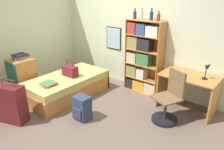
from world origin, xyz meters
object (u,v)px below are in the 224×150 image
dresser (22,77)px  bottle_brown (142,15)px  bed (68,86)px  book_stack_on_bed (48,84)px  desk (188,87)px  bookcase (142,58)px  bottle_blue (159,17)px  bottle_clear (151,16)px  desk_chair (168,105)px  handbag (70,71)px  bottle_green (135,15)px  backpack (82,108)px  magazine_pile_on_dresser (21,57)px  desk_lamp (208,68)px  suitcase (12,104)px

dresser → bottle_brown: 3.04m
bed → book_stack_on_bed: bearing=-81.9°
dresser → desk: size_ratio=0.78×
dresser → bed: bearing=33.9°
bookcase → bottle_blue: bearing=3.2°
bottle_clear → desk_chair: 1.93m
bottle_brown → bottle_clear: size_ratio=0.98×
bottle_clear → handbag: bearing=-135.6°
bottle_green → backpack: bearing=-88.3°
magazine_pile_on_dresser → desk_lamp: 3.92m
magazine_pile_on_dresser → desk_chair: (3.12, 1.04, -0.58)m
bottle_green → bottle_brown: 0.21m
dresser → desk_chair: size_ratio=0.86×
dresser → desk: (3.24, 1.70, 0.08)m
desk_lamp → bottle_green: bearing=174.9°
bottle_blue → desk_chair: 1.82m
suitcase → desk_chair: size_ratio=0.87×
desk → handbag: bearing=-156.0°
handbag → bottle_brown: bearing=46.9°
backpack → bottle_blue: bearing=73.7°
bookcase → bottle_blue: size_ratio=8.19×
bed → bottle_blue: bottle_blue is taller
desk_lamp → desk_chair: 1.00m
desk → book_stack_on_bed: bearing=-143.9°
handbag → bed: bearing=-112.6°
handbag → bottle_brown: size_ratio=1.64×
book_stack_on_bed → bottle_green: size_ratio=1.55×
handbag → bottle_clear: bottle_clear is taller
bottle_green → desk: bottle_green is taller
book_stack_on_bed → handbag: bearing=94.4°
bottle_brown → bottle_blue: (0.37, 0.05, -0.02)m
bottle_blue → bed: bearing=-139.1°
book_stack_on_bed → desk_lamp: (2.59, 1.68, 0.46)m
bottle_green → book_stack_on_bed: bearing=-114.6°
desk_lamp → bottle_brown: bearing=175.6°
book_stack_on_bed → suitcase: suitcase is taller
suitcase → backpack: bearing=42.8°
handbag → bottle_clear: (1.28, 1.26, 1.19)m
bed → bottle_blue: bearing=40.9°
desk_lamp → backpack: 2.45m
magazine_pile_on_dresser → suitcase: bearing=-40.3°
book_stack_on_bed → desk_lamp: bearing=33.1°
desk_lamp → desk: bearing=-176.9°
bed → bottle_green: 2.21m
magazine_pile_on_dresser → desk: size_ratio=0.37×
bottle_brown → desk_lamp: size_ratio=0.73×
desk_lamp → desk_chair: bearing=-122.9°
bottle_green → bottle_brown: size_ratio=0.91×
bottle_clear → desk_chair: size_ratio=0.26×
bottle_blue → desk_lamp: bearing=-8.3°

